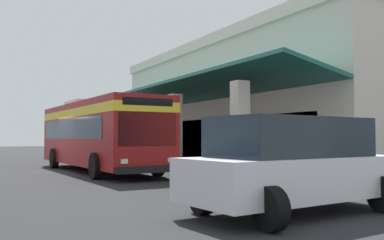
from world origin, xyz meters
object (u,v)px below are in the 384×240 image
at_px(parked_suv_white, 293,164).
at_px(pedestrian, 241,162).
at_px(potted_palm, 224,160).
at_px(transit_bus, 98,131).

relative_size(parked_suv_white, pedestrian, 3.00).
bearing_deg(potted_palm, parked_suv_white, -23.64).
bearing_deg(parked_suv_white, potted_palm, 156.36).
bearing_deg(pedestrian, parked_suv_white, -6.67).
xyz_separation_m(transit_bus, pedestrian, (10.55, 0.74, -0.92)).
distance_m(parked_suv_white, potted_palm, 9.44).
distance_m(transit_bus, parked_suv_white, 12.84).
bearing_deg(pedestrian, transit_bus, -176.01).
distance_m(parked_suv_white, pedestrian, 2.28).
height_order(parked_suv_white, potted_palm, potted_palm).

